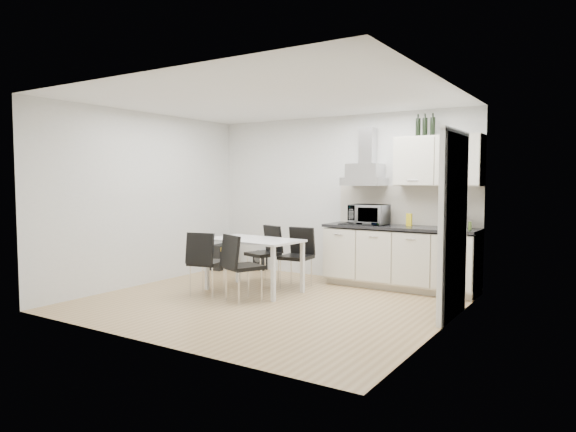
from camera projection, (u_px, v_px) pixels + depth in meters
name	position (u px, v px, depth m)	size (l,w,h in m)	color
ground	(268.00, 302.00, 6.66)	(4.50, 4.50, 0.00)	tan
wall_back	(338.00, 198.00, 8.25)	(4.50, 0.10, 2.60)	silver
wall_front	(148.00, 210.00, 4.89)	(4.50, 0.10, 2.60)	silver
wall_left	(146.00, 199.00, 7.77)	(0.10, 4.00, 2.60)	silver
wall_right	(444.00, 207.00, 5.36)	(0.10, 4.00, 2.60)	silver
ceiling	(267.00, 99.00, 6.48)	(4.50, 4.50, 0.00)	white
doorway	(454.00, 227.00, 5.86)	(0.08, 1.04, 2.10)	white
kitchenette	(403.00, 232.00, 7.42)	(2.22, 0.64, 2.52)	beige
dining_table	(254.00, 245.00, 7.27)	(1.38, 0.86, 0.75)	white
chair_far_left	(263.00, 255.00, 7.87)	(0.44, 0.50, 0.88)	black
chair_far_right	(296.00, 258.00, 7.53)	(0.44, 0.50, 0.88)	black
chair_near_left	(207.00, 263.00, 7.04)	(0.44, 0.50, 0.88)	black
chair_near_right	(244.00, 268.00, 6.69)	(0.44, 0.50, 0.88)	black
guitar_amp	(223.00, 256.00, 9.17)	(0.27, 0.55, 0.44)	black
floor_speaker	(260.00, 261.00, 9.04)	(0.20, 0.18, 0.33)	black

